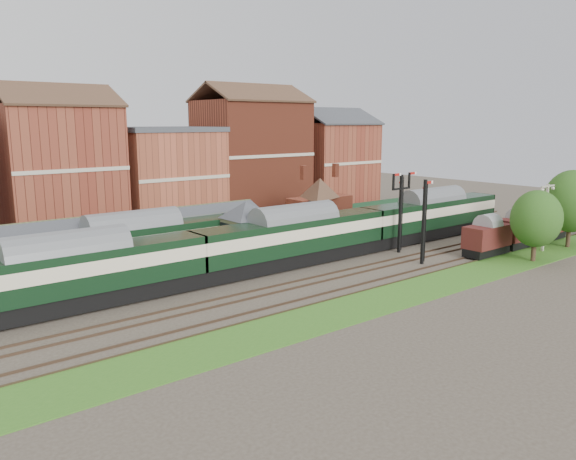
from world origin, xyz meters
TOP-DOWN VIEW (x-y plane):
  - ground at (0.00, 0.00)m, footprint 160.00×160.00m
  - grass_back at (0.00, 16.00)m, footprint 90.00×4.50m
  - grass_front at (0.00, -12.00)m, footprint 90.00×5.00m
  - fence at (0.00, 18.00)m, footprint 90.00×0.12m
  - platform at (-5.00, 9.75)m, footprint 55.00×3.40m
  - signal_box at (-3.00, 3.25)m, footprint 5.40×5.40m
  - brick_hut at (5.00, 3.25)m, footprint 3.20×2.64m
  - station_building at (12.00, 9.75)m, footprint 8.10×8.10m
  - canopy at (-11.00, 9.75)m, footprint 26.00×3.89m
  - semaphore_bracket at (12.04, -2.50)m, footprint 3.60×0.25m
  - semaphore_siding at (10.02, -7.00)m, footprint 1.23×0.25m
  - yard_lamp at (24.00, -11.50)m, footprint 2.60×0.22m
  - town_backdrop at (-0.18, 25.00)m, footprint 69.00×10.00m
  - dmu_train at (0.14, 0.00)m, footprint 61.55×3.23m
  - platform_railcar at (-12.70, 6.50)m, footprint 19.95×3.14m
  - goods_van_a at (23.60, -9.00)m, footprint 5.52×2.39m
  - goods_van_b at (17.60, -9.00)m, footprint 5.39×2.33m
  - goods_van_c at (29.59, -9.00)m, footprint 5.38×2.33m
  - tree_near at (27.95, -12.24)m, footprint 5.74×5.74m
  - tree_far at (19.14, -13.08)m, footprint 4.73×4.73m

SIDE VIEW (x-z plane):
  - ground at x=0.00m, z-range 0.00..0.00m
  - grass_back at x=0.00m, z-range 0.00..0.06m
  - grass_front at x=0.00m, z-range 0.00..0.06m
  - platform at x=-5.00m, z-range 0.00..1.00m
  - fence at x=0.00m, z-range 0.00..1.50m
  - brick_hut at x=5.00m, z-range -0.28..2.67m
  - goods_van_c at x=29.59m, z-range 0.24..3.51m
  - goods_van_b at x=17.60m, z-range 0.24..3.51m
  - goods_van_a at x=23.60m, z-range 0.24..3.59m
  - platform_railcar at x=-12.70m, z-range 0.37..4.97m
  - dmu_train at x=0.14m, z-range 0.38..5.11m
  - signal_box at x=-3.00m, z-range 0.19..6.19m
  - station_building at x=12.00m, z-range 1.01..6.91m
  - yard_lamp at x=24.00m, z-range 0.49..7.49m
  - semaphore_siding at x=10.02m, z-range 0.16..8.16m
  - tree_far at x=19.14m, z-range 0.72..7.62m
  - canopy at x=-11.00m, z-range 2.54..6.62m
  - semaphore_bracket at x=12.04m, z-range 0.54..8.72m
  - tree_near at x=27.95m, z-range 0.84..9.13m
  - town_backdrop at x=-0.18m, z-range -1.00..15.00m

